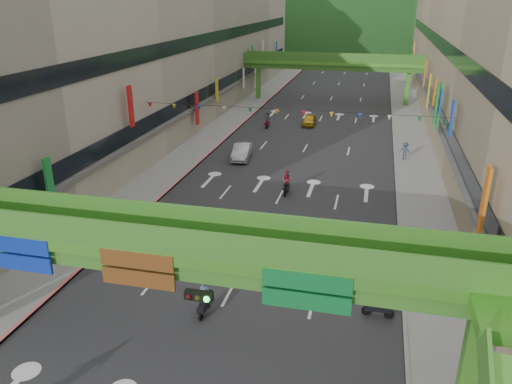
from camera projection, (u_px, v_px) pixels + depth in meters
road_slab at (317, 126)px, 61.38m from camera, size 18.00×140.00×0.02m
sidewalk_left at (231, 120)px, 63.76m from camera, size 4.00×140.00×0.15m
sidewalk_right at (410, 130)px, 58.96m from camera, size 4.00×140.00×0.15m
curb_left at (246, 121)px, 63.34m from camera, size 0.20×140.00×0.18m
curb_right at (393, 129)px, 59.37m from camera, size 0.20×140.00×0.18m
building_row_left at (169, 43)px, 62.05m from camera, size 12.80×95.00×19.00m
building_row_right at (496, 50)px, 53.78m from camera, size 12.80×95.00×19.00m
overpass_near at (202, 271)px, 18.93m from camera, size 28.00×12.27×7.10m
overpass_far at (331, 65)px, 72.96m from camera, size 28.00×2.20×7.10m
hill_left at (313, 44)px, 164.12m from camera, size 168.00×140.00×112.00m
hill_right at (435, 42)px, 173.46m from camera, size 208.00×176.00×128.00m
bunting_string at (290, 112)px, 41.12m from camera, size 26.00×0.36×0.47m
scooter_rider_near at (204, 299)px, 24.82m from camera, size 0.58×1.60×1.93m
scooter_rider_mid at (287, 182)px, 39.97m from camera, size 0.83×1.60×2.03m
scooter_rider_far at (267, 120)px, 60.12m from camera, size 0.83×1.60×1.99m
parked_scooter_row at (379, 265)px, 28.69m from camera, size 1.60×9.35×1.08m
car_silver at (242, 151)px, 48.75m from camera, size 2.08×4.70×1.50m
car_yellow at (309, 120)px, 61.46m from camera, size 1.55×3.78×1.28m
pedestrian_red at (467, 287)px, 25.68m from camera, size 1.04×0.89×1.87m
pedestrian_dark at (459, 261)px, 28.50m from camera, size 1.00×0.66×1.58m
pedestrian_blue at (405, 152)px, 48.16m from camera, size 0.84×0.59×1.70m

